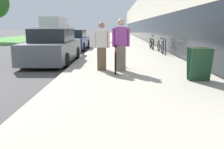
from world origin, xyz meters
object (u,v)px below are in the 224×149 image
object	(u,v)px
parked_sedan_curbside	(53,47)
vintage_roadster_curbside	(74,40)
cruiser_bike_nearest	(160,46)
person_rider	(121,45)
bike_rack_hoop	(164,45)
moving_truck	(55,28)
cruiser_bike_middle	(152,43)
tandem_bicycle	(116,58)
person_bystander	(102,46)
sandwich_board_sign	(199,64)

from	to	relation	value
parked_sedan_curbside	vintage_roadster_curbside	bearing A→B (deg)	91.47
cruiser_bike_nearest	vintage_roadster_curbside	size ratio (longest dim) A/B	0.38
person_rider	bike_rack_hoop	size ratio (longest dim) A/B	1.99
bike_rack_hoop	moving_truck	xyz separation A→B (m)	(-10.40, 20.13, 0.75)
bike_rack_hoop	cruiser_bike_middle	world-z (taller)	cruiser_bike_middle
tandem_bicycle	moving_truck	size ratio (longest dim) A/B	0.39
vintage_roadster_curbside	person_rider	bearing A→B (deg)	-71.70
cruiser_bike_nearest	cruiser_bike_middle	bearing A→B (deg)	95.56
person_bystander	cruiser_bike_middle	xyz separation A→B (m)	(2.79, 7.92, -0.41)
cruiser_bike_middle	sandwich_board_sign	distance (m)	9.53
person_rider	person_bystander	size ratio (longest dim) A/B	1.07
tandem_bicycle	sandwich_board_sign	world-z (taller)	sandwich_board_sign
vintage_roadster_curbside	moving_truck	bearing A→B (deg)	107.76
tandem_bicycle	moving_truck	xyz separation A→B (m)	(-7.89, 24.52, 0.89)
tandem_bicycle	vintage_roadster_curbside	world-z (taller)	vintage_roadster_curbside
person_rider	bike_rack_hoop	bearing A→B (deg)	63.75
parked_sedan_curbside	tandem_bicycle	bearing A→B (deg)	-42.14
person_bystander	vintage_roadster_curbside	size ratio (longest dim) A/B	0.35
parked_sedan_curbside	vintage_roadster_curbside	world-z (taller)	parked_sedan_curbside
person_rider	vintage_roadster_curbside	bearing A→B (deg)	108.30
tandem_bicycle	vintage_roadster_curbside	size ratio (longest dim) A/B	0.60
sandwich_board_sign	vintage_roadster_curbside	size ratio (longest dim) A/B	0.20
person_rider	moving_truck	world-z (taller)	moving_truck
person_bystander	vintage_roadster_curbside	bearing A→B (deg)	104.95
person_rider	parked_sedan_curbside	world-z (taller)	person_rider
cruiser_bike_nearest	moving_truck	world-z (taller)	moving_truck
parked_sedan_curbside	cruiser_bike_middle	bearing A→B (deg)	45.52
tandem_bicycle	moving_truck	bearing A→B (deg)	107.84
person_rider	parked_sedan_curbside	bearing A→B (deg)	135.82
cruiser_bike_nearest	cruiser_bike_middle	world-z (taller)	cruiser_bike_middle
sandwich_board_sign	cruiser_bike_nearest	bearing A→B (deg)	87.84
bike_rack_hoop	sandwich_board_sign	xyz separation A→B (m)	(-0.26, -6.22, -0.06)
person_bystander	parked_sedan_curbside	distance (m)	3.58
bike_rack_hoop	moving_truck	distance (m)	22.67
tandem_bicycle	person_rider	size ratio (longest dim) A/B	1.62
person_rider	sandwich_board_sign	bearing A→B (deg)	-35.49
moving_truck	person_rider	bearing A→B (deg)	-72.03
tandem_bicycle	parked_sedan_curbside	world-z (taller)	parked_sedan_curbside
cruiser_bike_middle	moving_truck	world-z (taller)	moving_truck
bike_rack_hoop	cruiser_bike_middle	size ratio (longest dim) A/B	0.49
cruiser_bike_middle	vintage_roadster_curbside	distance (m)	5.44
cruiser_bike_nearest	moving_truck	xyz separation A→B (m)	(-10.42, 18.87, 0.91)
cruiser_bike_middle	vintage_roadster_curbside	xyz separation A→B (m)	(-5.27, 1.34, 0.10)
cruiser_bike_middle	moving_truck	bearing A→B (deg)	121.29
person_bystander	vintage_roadster_curbside	xyz separation A→B (m)	(-2.47, 9.26, -0.31)
person_rider	cruiser_bike_nearest	bearing A→B (deg)	68.54
cruiser_bike_nearest	sandwich_board_sign	xyz separation A→B (m)	(-0.28, -7.48, 0.10)
cruiser_bike_middle	person_rider	bearing A→B (deg)	-105.02
parked_sedan_curbside	vintage_roadster_curbside	distance (m)	6.54
cruiser_bike_nearest	moving_truck	bearing A→B (deg)	118.92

